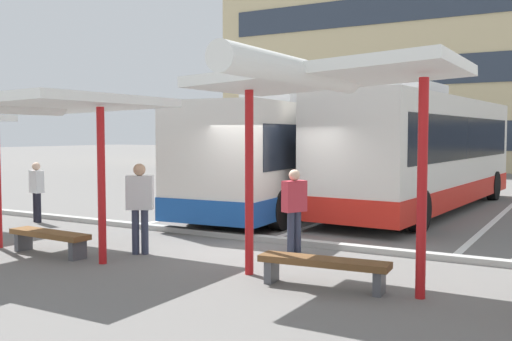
{
  "coord_description": "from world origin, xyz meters",
  "views": [
    {
      "loc": [
        6.05,
        -10.76,
        2.32
      ],
      "look_at": [
        -1.36,
        2.06,
        1.37
      ],
      "focal_mm": 40.95,
      "sensor_mm": 36.0,
      "label": 1
    }
  ],
  "objects_px": {
    "waiting_shelter_2": "(323,82)",
    "waiting_passenger_1": "(140,201)",
    "bench_1": "(49,237)",
    "waiting_passenger_0": "(294,205)",
    "waiting_shelter_1": "(32,107)",
    "waiting_passenger_2": "(37,188)",
    "coach_bus_0": "(299,156)",
    "coach_bus_1": "(425,153)",
    "bench_2": "(323,265)"
  },
  "relations": [
    {
      "from": "coach_bus_1",
      "to": "waiting_passenger_2",
      "type": "bearing_deg",
      "value": -137.27
    },
    {
      "from": "bench_1",
      "to": "waiting_passenger_2",
      "type": "height_order",
      "value": "waiting_passenger_2"
    },
    {
      "from": "coach_bus_0",
      "to": "waiting_passenger_2",
      "type": "xyz_separation_m",
      "value": [
        -4.6,
        -6.09,
        -0.72
      ]
    },
    {
      "from": "waiting_shelter_1",
      "to": "coach_bus_0",
      "type": "bearing_deg",
      "value": 83.48
    },
    {
      "from": "coach_bus_1",
      "to": "waiting_passenger_1",
      "type": "bearing_deg",
      "value": -108.54
    },
    {
      "from": "waiting_shelter_1",
      "to": "waiting_passenger_2",
      "type": "height_order",
      "value": "waiting_shelter_1"
    },
    {
      "from": "coach_bus_1",
      "to": "waiting_passenger_2",
      "type": "xyz_separation_m",
      "value": [
        -8.13,
        -7.51,
        -0.85
      ]
    },
    {
      "from": "bench_2",
      "to": "coach_bus_1",
      "type": "bearing_deg",
      "value": 95.43
    },
    {
      "from": "waiting_shelter_2",
      "to": "bench_2",
      "type": "distance_m",
      "value": 2.72
    },
    {
      "from": "coach_bus_1",
      "to": "bench_1",
      "type": "bearing_deg",
      "value": -114.21
    },
    {
      "from": "coach_bus_1",
      "to": "bench_2",
      "type": "relative_size",
      "value": 5.65
    },
    {
      "from": "coach_bus_1",
      "to": "coach_bus_0",
      "type": "bearing_deg",
      "value": -158.15
    },
    {
      "from": "coach_bus_0",
      "to": "bench_1",
      "type": "distance_m",
      "value": 8.89
    },
    {
      "from": "coach_bus_1",
      "to": "bench_1",
      "type": "distance_m",
      "value": 11.22
    },
    {
      "from": "waiting_shelter_1",
      "to": "coach_bus_1",
      "type": "bearing_deg",
      "value": 66.48
    },
    {
      "from": "coach_bus_0",
      "to": "waiting_passenger_0",
      "type": "height_order",
      "value": "coach_bus_0"
    },
    {
      "from": "coach_bus_1",
      "to": "waiting_passenger_2",
      "type": "height_order",
      "value": "coach_bus_1"
    },
    {
      "from": "waiting_passenger_1",
      "to": "bench_2",
      "type": "bearing_deg",
      "value": -7.28
    },
    {
      "from": "waiting_passenger_1",
      "to": "waiting_passenger_2",
      "type": "relative_size",
      "value": 1.11
    },
    {
      "from": "bench_1",
      "to": "waiting_shelter_2",
      "type": "height_order",
      "value": "waiting_shelter_2"
    },
    {
      "from": "waiting_shelter_2",
      "to": "waiting_shelter_1",
      "type": "bearing_deg",
      "value": -173.14
    },
    {
      "from": "waiting_passenger_1",
      "to": "waiting_passenger_0",
      "type": "bearing_deg",
      "value": 32.84
    },
    {
      "from": "waiting_passenger_1",
      "to": "coach_bus_1",
      "type": "bearing_deg",
      "value": 71.46
    },
    {
      "from": "waiting_shelter_1",
      "to": "waiting_shelter_2",
      "type": "height_order",
      "value": "waiting_shelter_2"
    },
    {
      "from": "coach_bus_1",
      "to": "waiting_shelter_1",
      "type": "bearing_deg",
      "value": -113.52
    },
    {
      "from": "waiting_shelter_1",
      "to": "waiting_passenger_1",
      "type": "relative_size",
      "value": 2.96
    },
    {
      "from": "waiting_shelter_1",
      "to": "waiting_passenger_0",
      "type": "relative_size",
      "value": 3.18
    },
    {
      "from": "waiting_passenger_2",
      "to": "waiting_passenger_0",
      "type": "bearing_deg",
      "value": -0.96
    },
    {
      "from": "coach_bus_1",
      "to": "waiting_passenger_0",
      "type": "height_order",
      "value": "coach_bus_1"
    },
    {
      "from": "waiting_passenger_0",
      "to": "waiting_shelter_1",
      "type": "bearing_deg",
      "value": -144.2
    },
    {
      "from": "coach_bus_0",
      "to": "waiting_shelter_2",
      "type": "distance_m",
      "value": 9.63
    },
    {
      "from": "coach_bus_1",
      "to": "waiting_shelter_1",
      "type": "relative_size",
      "value": 2.21
    },
    {
      "from": "bench_1",
      "to": "waiting_shelter_2",
      "type": "relative_size",
      "value": 0.45
    },
    {
      "from": "bench_1",
      "to": "bench_2",
      "type": "height_order",
      "value": "same"
    },
    {
      "from": "waiting_shelter_2",
      "to": "waiting_passenger_1",
      "type": "xyz_separation_m",
      "value": [
        -4.03,
        0.58,
        -2.05
      ]
    },
    {
      "from": "waiting_passenger_0",
      "to": "bench_2",
      "type": "bearing_deg",
      "value": -54.14
    },
    {
      "from": "coach_bus_1",
      "to": "waiting_shelter_2",
      "type": "bearing_deg",
      "value": -84.6
    },
    {
      "from": "coach_bus_0",
      "to": "waiting_passenger_2",
      "type": "distance_m",
      "value": 7.67
    },
    {
      "from": "bench_2",
      "to": "waiting_passenger_0",
      "type": "height_order",
      "value": "waiting_passenger_0"
    },
    {
      "from": "bench_1",
      "to": "waiting_shelter_2",
      "type": "xyz_separation_m",
      "value": [
        5.49,
        0.33,
        2.73
      ]
    },
    {
      "from": "waiting_shelter_1",
      "to": "bench_2",
      "type": "xyz_separation_m",
      "value": [
        5.49,
        0.73,
        -2.46
      ]
    },
    {
      "from": "waiting_passenger_2",
      "to": "coach_bus_1",
      "type": "bearing_deg",
      "value": 42.73
    },
    {
      "from": "coach_bus_1",
      "to": "waiting_shelter_1",
      "type": "distance_m",
      "value": 11.49
    },
    {
      "from": "bench_2",
      "to": "waiting_passenger_0",
      "type": "distance_m",
      "value": 2.69
    },
    {
      "from": "bench_1",
      "to": "waiting_passenger_0",
      "type": "height_order",
      "value": "waiting_passenger_0"
    },
    {
      "from": "waiting_shelter_2",
      "to": "coach_bus_0",
      "type": "bearing_deg",
      "value": 117.91
    },
    {
      "from": "coach_bus_0",
      "to": "waiting_passenger_1",
      "type": "distance_m",
      "value": 7.86
    },
    {
      "from": "coach_bus_0",
      "to": "waiting_passenger_2",
      "type": "bearing_deg",
      "value": -127.05
    },
    {
      "from": "bench_1",
      "to": "waiting_shelter_2",
      "type": "distance_m",
      "value": 6.14
    },
    {
      "from": "waiting_passenger_0",
      "to": "waiting_passenger_2",
      "type": "relative_size",
      "value": 1.03
    }
  ]
}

